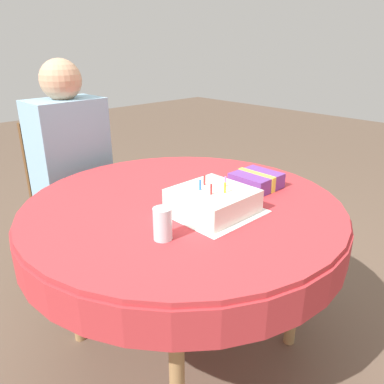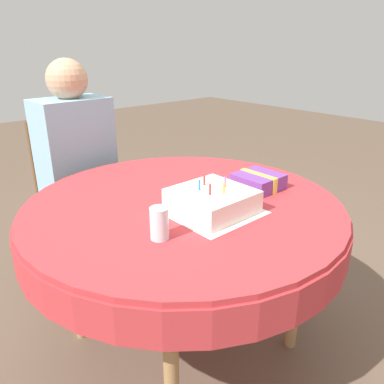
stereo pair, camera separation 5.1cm
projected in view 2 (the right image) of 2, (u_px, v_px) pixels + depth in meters
name	position (u px, v px, depth m)	size (l,w,h in m)	color
ground_plane	(184.00, 339.00, 1.77)	(12.00, 12.00, 0.00)	brown
dining_table	(183.00, 220.00, 1.53)	(1.28, 1.28, 0.71)	#BC3338
chair	(75.00, 190.00, 2.21)	(0.41, 0.41, 0.90)	brown
person	(77.00, 152.00, 2.06)	(0.39, 0.35, 1.23)	tan
napkin	(212.00, 211.00, 1.41)	(0.32, 0.32, 0.00)	white
birthday_cake	(212.00, 201.00, 1.39)	(0.27, 0.27, 0.12)	white
drinking_glass	(159.00, 223.00, 1.20)	(0.06, 0.06, 0.11)	silver
gift_box	(258.00, 181.00, 1.63)	(0.18, 0.18, 0.07)	#753D99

